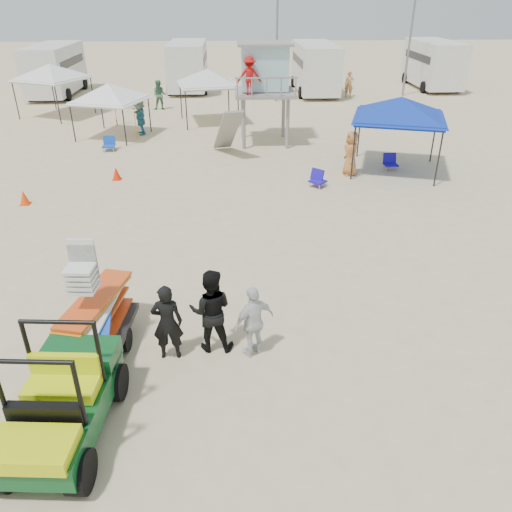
{
  "coord_description": "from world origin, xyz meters",
  "views": [
    {
      "loc": [
        0.01,
        -6.86,
        6.62
      ],
      "look_at": [
        0.5,
        3.0,
        1.3
      ],
      "focal_mm": 35.0,
      "sensor_mm": 36.0,
      "label": 1
    }
  ],
  "objects_px": {
    "lifeguard_tower": "(263,71)",
    "canopy_blue": "(401,101)",
    "utility_cart": "(56,396)",
    "man_left": "(167,322)",
    "surf_trailer": "(92,313)"
  },
  "relations": [
    {
      "from": "man_left",
      "to": "canopy_blue",
      "type": "distance_m",
      "value": 14.03
    },
    {
      "from": "lifeguard_tower",
      "to": "man_left",
      "type": "bearing_deg",
      "value": -100.13
    },
    {
      "from": "lifeguard_tower",
      "to": "canopy_blue",
      "type": "distance_m",
      "value": 6.82
    },
    {
      "from": "man_left",
      "to": "lifeguard_tower",
      "type": "height_order",
      "value": "lifeguard_tower"
    },
    {
      "from": "surf_trailer",
      "to": "man_left",
      "type": "xyz_separation_m",
      "value": [
        1.51,
        -0.3,
        -0.06
      ]
    },
    {
      "from": "utility_cart",
      "to": "canopy_blue",
      "type": "bearing_deg",
      "value": 54.87
    },
    {
      "from": "lifeguard_tower",
      "to": "canopy_blue",
      "type": "height_order",
      "value": "lifeguard_tower"
    },
    {
      "from": "lifeguard_tower",
      "to": "canopy_blue",
      "type": "bearing_deg",
      "value": -41.63
    },
    {
      "from": "utility_cart",
      "to": "surf_trailer",
      "type": "relative_size",
      "value": 1.11
    },
    {
      "from": "man_left",
      "to": "lifeguard_tower",
      "type": "xyz_separation_m",
      "value": [
        2.84,
        15.92,
        2.43
      ]
    },
    {
      "from": "man_left",
      "to": "canopy_blue",
      "type": "xyz_separation_m",
      "value": [
        7.93,
        11.4,
        1.95
      ]
    },
    {
      "from": "surf_trailer",
      "to": "man_left",
      "type": "bearing_deg",
      "value": -11.2
    },
    {
      "from": "utility_cart",
      "to": "man_left",
      "type": "xyz_separation_m",
      "value": [
        1.52,
        2.04,
        -0.1
      ]
    },
    {
      "from": "utility_cart",
      "to": "lifeguard_tower",
      "type": "bearing_deg",
      "value": 76.33
    },
    {
      "from": "surf_trailer",
      "to": "man_left",
      "type": "height_order",
      "value": "surf_trailer"
    }
  ]
}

